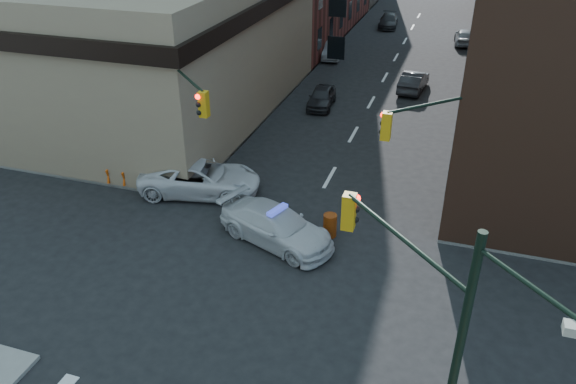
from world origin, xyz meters
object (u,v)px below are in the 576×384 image
Objects in this scene: parked_car_enear at (414,81)px; barrel_road at (330,225)px; parked_car_wnear at (322,97)px; barrel_bank at (222,190)px; barricade_nw_a at (147,173)px; pedestrian_a at (110,163)px; pedestrian_b at (130,139)px; parked_car_wfar at (333,50)px; police_car at (276,226)px; pickup at (200,178)px.

parked_car_enear is 4.14× the size of barrel_road.
parked_car_wnear reaches higher than barrel_bank.
parked_car_wnear is 3.58× the size of barricade_nw_a.
pedestrian_b reaches higher than pedestrian_a.
parked_car_wfar is 26.51m from pedestrian_a.
barricade_nw_a is at bearing 169.64° from barrel_road.
pedestrian_b reaches higher than parked_car_enear.
barricade_nw_a is (-10.27, 1.88, 0.03)m from barrel_road.
parked_car_wfar is (-2.10, 11.92, 0.01)m from parked_car_wnear.
police_car is 28.98m from parked_car_wfar.
police_car is 8.70m from barricade_nw_a.
pedestrian_a is 0.96× the size of pedestrian_b.
parked_car_wnear is 2.28× the size of pedestrian_a.
barricade_nw_a is (2.54, -2.58, -0.49)m from pedestrian_b.
barrel_bank is (-5.84, 1.45, -0.00)m from barrel_road.
pedestrian_b is at bearing -109.49° from parked_car_wfar.
pedestrian_a is (-5.06, -0.23, 0.20)m from pickup.
pickup is at bearing -105.56° from parked_car_wnear.
pickup reaches higher than barrel_road.
pedestrian_a is 1.64× the size of barrel_bank.
parked_car_enear is 22.14m from barricade_nw_a.
parked_car_wfar is 28.27m from barrel_road.
pickup is 1.39m from barrel_bank.
parked_car_enear is at bearing 45.81° from pedestrian_b.
barrel_bank is at bearing -100.06° from parked_car_wnear.
pickup is at bearing -14.10° from barricade_nw_a.
barrel_road is at bearing -22.96° from pedestrian_b.
barrel_bank is (0.78, -26.03, -0.15)m from parked_car_wfar.
barrel_road is 1.00× the size of barrel_bank.
barrel_road is at bearing -23.14° from barricade_nw_a.
pedestrian_a is (-13.36, -19.27, 0.30)m from parked_car_enear.
parked_car_wnear is at bearing 54.45° from barricade_nw_a.
parked_car_enear is 2.53× the size of pedestrian_a.
parked_car_enear is 4.16× the size of barrel_bank.
police_car reaches higher than parked_car_wnear.
parked_car_wnear is 3.74× the size of barrel_road.
pedestrian_a reaches higher than parked_car_wnear.
pickup reaches higher than police_car.
parked_car_wfar is 2.30× the size of pedestrian_b.
parked_car_enear reaches higher than barrel_bank.
parked_car_wnear is at bearing 87.36° from pedestrian_a.
parked_car_wfar is (-4.50, 28.63, -0.10)m from police_car.
police_car is at bearing 11.09° from pedestrian_a.
parked_car_wnear is 0.96× the size of parked_car_wfar.
police_car reaches higher than barrel_road.
barrel_road reaches higher than barrel_bank.
barrel_road is at bearing -13.93° from barrel_bank.
parked_car_enear is at bearing -35.89° from pickup.
pickup is 3.41× the size of pedestrian_a.
parked_car_enear is at bearing 70.19° from barrel_bank.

